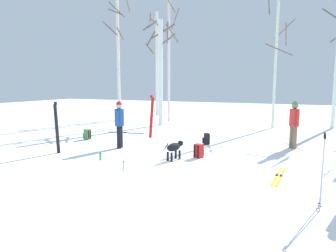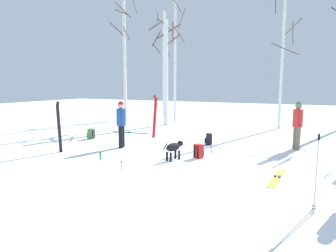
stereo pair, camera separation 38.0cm
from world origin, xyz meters
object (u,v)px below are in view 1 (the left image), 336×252
object	(u,v)px
ski_pair_planted_0	(151,117)
water_bottle_1	(124,166)
ski_poles_0	(322,169)
backpack_1	(87,134)
dog	(175,148)
ski_pair_planted_1	(57,128)
water_bottle_0	(100,157)
birch_tree_4	(276,62)
birch_tree_1	(157,62)
ski_pair_lying_1	(279,176)
person_2	(119,121)
birch_tree_0	(118,55)
birch_tree_2	(169,58)
backpack_2	(199,151)
person_1	(294,122)
ski_pair_lying_0	(126,133)
backpack_0	(206,139)
birch_tree_3	(160,68)

from	to	relation	value
ski_pair_planted_0	water_bottle_1	world-z (taller)	ski_pair_planted_0
ski_poles_0	backpack_1	bearing A→B (deg)	155.55
dog	ski_pair_planted_1	bearing A→B (deg)	-169.28
water_bottle_0	backpack_1	bearing A→B (deg)	134.95
birch_tree_4	birch_tree_1	bearing A→B (deg)	157.89
ski_pair_lying_1	water_bottle_1	bearing A→B (deg)	-163.84
person_2	water_bottle_1	distance (m)	3.06
ski_pair_planted_1	birch_tree_0	xyz separation A→B (m)	(-3.04, 8.52, 3.22)
ski_pair_planted_0	birch_tree_2	xyz separation A→B (m)	(-1.67, 5.72, 2.99)
backpack_1	backpack_2	size ratio (longest dim) A/B	1.00
person_1	ski_pair_planted_0	bearing A→B (deg)	-178.68
ski_pair_lying_0	birch_tree_1	bearing A→B (deg)	105.57
backpack_1	birch_tree_0	size ratio (longest dim) A/B	0.06
birch_tree_2	ski_pair_lying_1	bearing A→B (deg)	-52.67
ski_poles_0	backpack_0	world-z (taller)	ski_poles_0
person_1	ski_poles_0	xyz separation A→B (m)	(0.59, -5.54, -0.21)
birch_tree_3	birch_tree_0	bearing A→B (deg)	166.96
backpack_0	birch_tree_2	distance (m)	8.38
ski_pair_lying_0	ski_pair_planted_1	bearing A→B (deg)	-88.86
birch_tree_1	birch_tree_4	distance (m)	9.23
birch_tree_0	ski_pair_planted_0	bearing A→B (deg)	-44.81
ski_pair_lying_1	birch_tree_0	bearing A→B (deg)	140.79
water_bottle_1	water_bottle_0	bearing A→B (deg)	152.33
water_bottle_1	birch_tree_3	xyz separation A→B (m)	(-2.95, 8.63, 3.08)
person_1	water_bottle_1	distance (m)	6.48
backpack_0	birch_tree_2	xyz separation A→B (m)	(-4.28, 6.18, 3.69)
ski_pair_planted_0	birch_tree_3	bearing A→B (deg)	109.72
backpack_2	water_bottle_0	xyz separation A→B (m)	(-2.68, -1.53, -0.11)
ski_pair_planted_1	water_bottle_0	bearing A→B (deg)	-6.23
ski_pair_planted_0	backpack_1	distance (m)	2.83
dog	birch_tree_4	distance (m)	9.13
birch_tree_2	birch_tree_4	distance (m)	6.33
dog	birch_tree_2	bearing A→B (deg)	114.61
backpack_2	birch_tree_4	bearing A→B (deg)	78.12
ski_poles_0	backpack_2	size ratio (longest dim) A/B	3.29
birch_tree_0	dog	bearing A→B (deg)	-47.81
ski_pair_lying_0	backpack_1	world-z (taller)	backpack_1
dog	birch_tree_3	size ratio (longest dim) A/B	0.15
ski_pair_planted_1	water_bottle_1	xyz separation A→B (m)	(3.16, -0.86, -0.75)
ski_pair_lying_0	birch_tree_0	distance (m)	6.44
person_2	water_bottle_1	world-z (taller)	person_2
ski_pair_lying_0	ski_pair_lying_1	world-z (taller)	same
ski_pair_planted_0	ski_pair_planted_1	distance (m)	4.22
water_bottle_0	birch_tree_3	world-z (taller)	birch_tree_3
ski_pair_planted_0	birch_tree_3	size ratio (longest dim) A/B	0.31
water_bottle_0	water_bottle_1	bearing A→B (deg)	-27.67
ski_pair_planted_1	birch_tree_3	size ratio (longest dim) A/B	0.29
person_1	birch_tree_0	bearing A→B (deg)	156.63
ski_pair_lying_0	birch_tree_3	xyz separation A→B (m)	(0.30, 3.26, 3.19)
person_1	ski_poles_0	bearing A→B (deg)	-83.90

